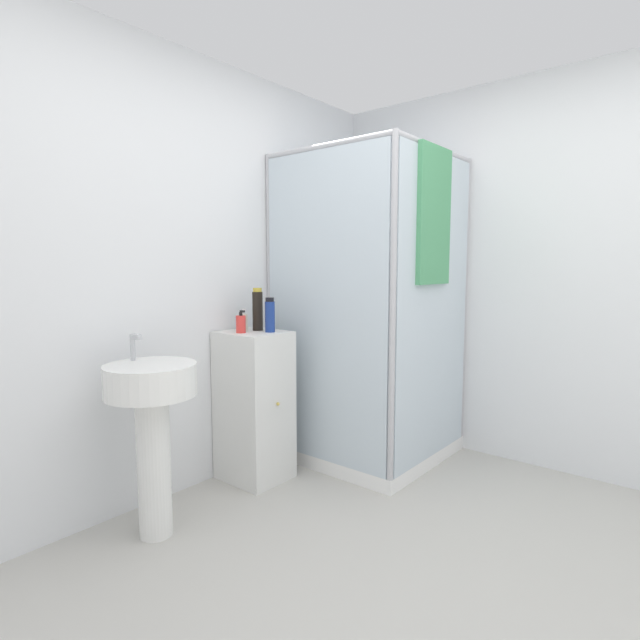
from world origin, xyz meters
name	(u,v)px	position (x,y,z in m)	size (l,w,h in m)	color
ground_plane	(452,613)	(0.00, 0.00, 0.00)	(12.00, 12.00, 0.00)	#B2AFA8
wall_back	(176,276)	(0.00, 1.70, 1.25)	(6.40, 0.06, 2.50)	silver
wall_right	(577,275)	(1.70, 0.00, 1.25)	(0.06, 6.40, 2.50)	silver
shower_enclosure	(374,380)	(1.11, 1.08, 0.54)	(0.99, 1.02, 2.03)	white
vanity_cabinet	(254,405)	(0.37, 1.47, 0.46)	(0.34, 0.41, 0.91)	silver
sink	(152,413)	(-0.39, 1.35, 0.61)	(0.43, 0.43, 0.98)	white
soap_dispenser	(241,324)	(0.29, 1.49, 0.97)	(0.06, 0.06, 0.13)	red
shampoo_bottle_tall_black	(258,310)	(0.44, 1.49, 1.04)	(0.06, 0.06, 0.26)	black
shampoo_bottle_blue	(270,315)	(0.42, 1.38, 1.01)	(0.06, 0.06, 0.21)	navy
lotion_bottle_white	(244,322)	(0.36, 1.54, 0.97)	(0.05, 0.05, 0.14)	beige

